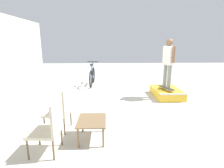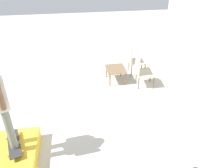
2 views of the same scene
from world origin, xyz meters
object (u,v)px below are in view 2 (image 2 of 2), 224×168
Objects in this scene: person_skater at (0,97)px; patio_chair_left at (134,58)px; coffee_table at (116,70)px; patio_chair_right at (142,70)px; skate_ramp_box at (10,159)px; skateboard_on_ramp at (14,143)px.

person_skater reaches higher than patio_chair_left.
coffee_table is 0.83m from patio_chair_left.
patio_chair_left is (-3.11, 3.13, -0.85)m from person_skater.
person_skater is 3.75m from coffee_table.
patio_chair_left is at bearing 6.92° from patio_chair_right.
patio_chair_left reaches higher than coffee_table.
patio_chair_right is (0.41, 0.70, 0.15)m from coffee_table.
patio_chair_right is at bearing 59.29° from coffee_table.
coffee_table is (-2.83, 2.51, 0.22)m from skate_ramp_box.
person_skater reaches higher than skateboard_on_ramp.
skateboard_on_ramp is at bearing 132.71° from patio_chair_right.
patio_chair_right is (-2.26, 3.13, -0.85)m from person_skater.
skate_ramp_box is 3.79m from coffee_table.
patio_chair_left is 0.85m from patio_chair_right.
person_skater is 2.38× the size of coffee_table.
skateboard_on_ramp is 4.41m from patio_chair_left.
person_skater reaches higher than coffee_table.
patio_chair_left is 1.00× the size of patio_chair_right.
person_skater is at bearing 153.30° from skate_ramp_box.
skateboard_on_ramp is at bearing 138.45° from patio_chair_left.
skate_ramp_box is 1.42× the size of patio_chair_right.
patio_chair_left is (-3.26, 3.21, 0.38)m from skate_ramp_box.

